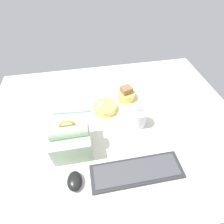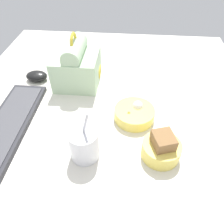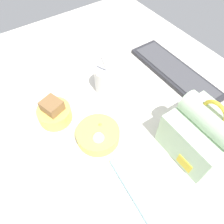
% 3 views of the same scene
% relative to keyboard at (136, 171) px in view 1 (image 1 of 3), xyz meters
% --- Properties ---
extents(desk_surface, '(1.40, 1.10, 0.02)m').
position_rel_keyboard_xyz_m(desk_surface, '(0.04, -0.31, -0.02)').
color(desk_surface, silver).
rests_on(desk_surface, ground).
extents(keyboard, '(0.40, 0.12, 0.02)m').
position_rel_keyboard_xyz_m(keyboard, '(0.00, 0.00, 0.00)').
color(keyboard, '#2D2D33').
rests_on(keyboard, desk_surface).
extents(lunch_bag, '(0.17, 0.17, 0.21)m').
position_rel_keyboard_xyz_m(lunch_bag, '(0.27, -0.17, 0.07)').
color(lunch_bag, '#B7D6AD').
rests_on(lunch_bag, desk_surface).
extents(soup_cup, '(0.08, 0.08, 0.16)m').
position_rel_keyboard_xyz_m(soup_cup, '(-0.09, -0.27, 0.04)').
color(soup_cup, silver).
rests_on(soup_cup, desk_surface).
extents(bento_bowl_sandwich, '(0.11, 0.11, 0.08)m').
position_rel_keyboard_xyz_m(bento_bowl_sandwich, '(-0.07, -0.48, 0.02)').
color(bento_bowl_sandwich, '#EFD65B').
rests_on(bento_bowl_sandwich, desk_surface).
extents(bento_bowl_snacks, '(0.13, 0.13, 0.06)m').
position_rel_keyboard_xyz_m(bento_bowl_snacks, '(0.08, -0.40, 0.01)').
color(bento_bowl_snacks, '#EFD65B').
rests_on(bento_bowl_snacks, desk_surface).
extents(computer_mouse, '(0.06, 0.09, 0.04)m').
position_rel_keyboard_xyz_m(computer_mouse, '(0.27, -0.00, 0.01)').
color(computer_mouse, black).
rests_on(computer_mouse, desk_surface).
extents(chopstick_case, '(0.20, 0.04, 0.02)m').
position_rel_keyboard_xyz_m(chopstick_case, '(0.27, -0.42, -0.00)').
color(chopstick_case, '#99C6D6').
rests_on(chopstick_case, desk_surface).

